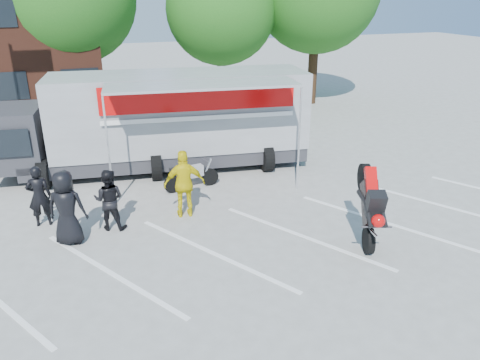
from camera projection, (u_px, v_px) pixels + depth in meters
ground at (218, 277)px, 10.22m from camera, size 100.00×100.00×0.00m
parking_bay_lines at (205, 255)px, 11.09m from camera, size 18.09×13.33×0.01m
tree_mid at (221, 9)px, 23.00m from camera, size 5.44×5.44×7.68m
transporter_truck at (169, 168)px, 16.51m from camera, size 10.94×6.32×3.30m
parked_motorcycle at (192, 189)px, 14.79m from camera, size 1.92×0.88×0.97m
stunt_bike_rider at (360, 238)px, 11.83m from camera, size 1.46×2.04×2.18m
spectator_leather_a at (67, 208)px, 11.29m from camera, size 1.08×0.89×1.89m
spectator_leather_b at (39, 196)px, 12.21m from camera, size 0.62×0.42×1.67m
spectator_leather_c at (109, 200)px, 12.04m from camera, size 0.97×0.87×1.64m
spectator_hivis at (184, 184)px, 12.68m from camera, size 1.16×0.60×1.90m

